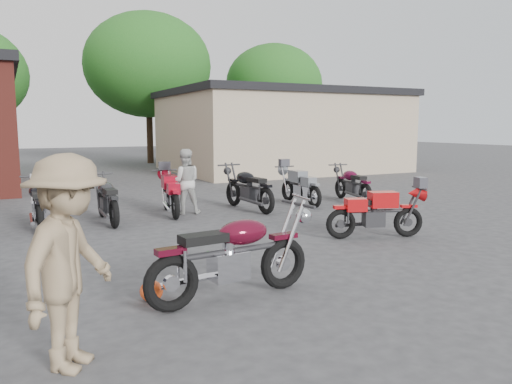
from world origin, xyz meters
name	(u,v)px	position (x,y,z in m)	size (l,w,h in m)	color
ground	(271,275)	(0.00, 0.00, 0.00)	(90.00, 90.00, 0.00)	#363639
stucco_building	(279,133)	(8.50, 15.00, 1.75)	(10.00, 8.00, 3.50)	tan
tree_2	(148,85)	(4.00, 22.00, 4.40)	(7.04, 7.04, 8.80)	#165316
tree_3	(274,99)	(12.00, 22.00, 3.80)	(6.08, 6.08, 7.60)	#165316
vintage_motorcycle	(234,249)	(-0.88, -0.68, 0.63)	(2.17, 0.72, 1.26)	#4B091A
sportbike	(377,210)	(2.94, 1.20, 0.54)	(1.85, 0.61, 1.07)	red
helmet	(151,291)	(-1.83, -0.32, 0.13)	(0.29, 0.29, 0.26)	#D74417
person_light	(185,182)	(0.51, 5.37, 0.79)	(0.77, 0.60, 1.58)	beige
person_tan	(70,263)	(-2.88, -1.65, 0.96)	(1.24, 0.71, 1.91)	#967D5C
row_bike_2	(38,201)	(-2.80, 5.14, 0.57)	(1.97, 0.65, 1.14)	black
row_bike_3	(107,197)	(-1.39, 5.10, 0.57)	(1.96, 0.65, 1.14)	#252628
row_bike_4	(170,191)	(0.16, 5.44, 0.56)	(1.95, 0.64, 1.13)	#AB0E23
row_bike_5	(248,186)	(2.13, 5.21, 0.61)	(2.12, 0.70, 1.23)	black
row_bike_6	(300,184)	(3.77, 5.35, 0.55)	(1.90, 0.63, 1.10)	gray
row_bike_7	(352,182)	(5.34, 5.12, 0.56)	(1.91, 0.63, 1.11)	#500A27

